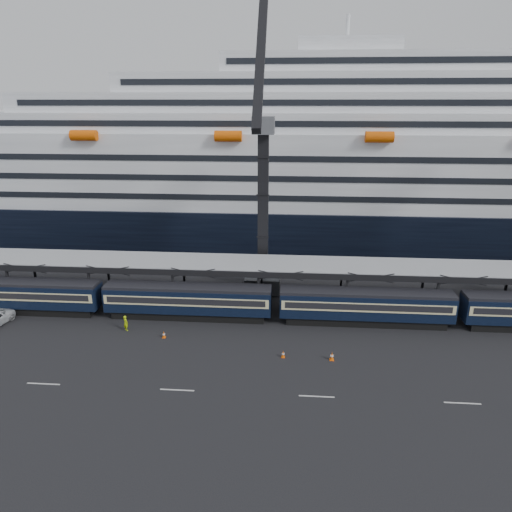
# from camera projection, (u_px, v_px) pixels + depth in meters

# --- Properties ---
(ground) EXTENTS (260.00, 260.00, 0.00)m
(ground) POSITION_uv_depth(u_px,v_px,m) (470.00, 377.00, 41.33)
(ground) COLOR black
(ground) RESTS_ON ground
(train) EXTENTS (133.05, 3.00, 4.05)m
(train) POSITION_uv_depth(u_px,v_px,m) (396.00, 306.00, 50.39)
(train) COLOR black
(train) RESTS_ON ground
(canopy) EXTENTS (130.00, 6.25, 5.53)m
(canopy) POSITION_uv_depth(u_px,v_px,m) (432.00, 269.00, 52.86)
(canopy) COLOR #93959A
(canopy) RESTS_ON ground
(cruise_ship) EXTENTS (214.09, 28.84, 34.00)m
(cruise_ship) POSITION_uv_depth(u_px,v_px,m) (379.00, 169.00, 80.86)
(cruise_ship) COLOR black
(cruise_ship) RESTS_ON ground
(crane_dark_near) EXTENTS (4.50, 17.75, 35.08)m
(crane_dark_near) POSITION_uv_depth(u_px,v_px,m) (263.00, 201.00, 56.48)
(crane_dark_near) COLOR #494C51
(crane_dark_near) RESTS_ON ground
(worker) EXTENTS (0.76, 0.71, 1.74)m
(worker) POSITION_uv_depth(u_px,v_px,m) (126.00, 323.00, 49.46)
(worker) COLOR #B4D80B
(worker) RESTS_ON ground
(traffic_cone_b) EXTENTS (0.37, 0.37, 0.75)m
(traffic_cone_b) POSITION_uv_depth(u_px,v_px,m) (164.00, 334.00, 48.06)
(traffic_cone_b) COLOR #E85607
(traffic_cone_b) RESTS_ON ground
(traffic_cone_c) EXTENTS (0.37, 0.37, 0.74)m
(traffic_cone_c) POSITION_uv_depth(u_px,v_px,m) (283.00, 354.00, 44.35)
(traffic_cone_c) COLOR #E85607
(traffic_cone_c) RESTS_ON ground
(traffic_cone_d) EXTENTS (0.43, 0.43, 0.87)m
(traffic_cone_d) POSITION_uv_depth(u_px,v_px,m) (332.00, 356.00, 43.87)
(traffic_cone_d) COLOR #E85607
(traffic_cone_d) RESTS_ON ground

